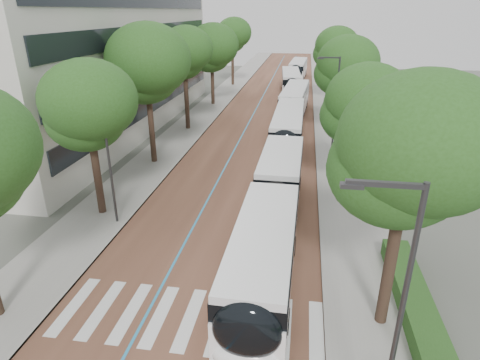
# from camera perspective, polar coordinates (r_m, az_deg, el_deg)

# --- Properties ---
(ground) EXTENTS (160.00, 160.00, 0.00)m
(ground) POSITION_cam_1_polar(r_m,az_deg,el_deg) (16.47, -8.86, -21.19)
(ground) COLOR #51544C
(ground) RESTS_ON ground
(road) EXTENTS (11.00, 140.00, 0.02)m
(road) POSITION_cam_1_polar(r_m,az_deg,el_deg) (52.55, 4.30, 10.39)
(road) COLOR brown
(road) RESTS_ON ground
(sidewalk_left) EXTENTS (4.00, 140.00, 0.12)m
(sidewalk_left) POSITION_cam_1_polar(r_m,az_deg,el_deg) (53.66, -3.84, 10.72)
(sidewalk_left) COLOR #999690
(sidewalk_left) RESTS_ON ground
(sidewalk_right) EXTENTS (4.00, 140.00, 0.12)m
(sidewalk_right) POSITION_cam_1_polar(r_m,az_deg,el_deg) (52.49, 12.61, 9.95)
(sidewalk_right) COLOR #999690
(sidewalk_right) RESTS_ON ground
(kerb_left) EXTENTS (0.20, 140.00, 0.14)m
(kerb_left) POSITION_cam_1_polar(r_m,az_deg,el_deg) (53.28, -1.81, 10.67)
(kerb_left) COLOR gray
(kerb_left) RESTS_ON ground
(kerb_right) EXTENTS (0.20, 140.00, 0.14)m
(kerb_right) POSITION_cam_1_polar(r_m,az_deg,el_deg) (52.40, 10.50, 10.10)
(kerb_right) COLOR gray
(kerb_right) RESTS_ON ground
(zebra_crossing) EXTENTS (10.55, 3.60, 0.01)m
(zebra_crossing) POSITION_cam_1_polar(r_m,az_deg,el_deg) (17.10, -7.15, -18.96)
(zebra_crossing) COLOR silver
(zebra_crossing) RESTS_ON ground
(lane_line_left) EXTENTS (0.12, 126.00, 0.01)m
(lane_line_left) POSITION_cam_1_polar(r_m,az_deg,el_deg) (52.70, 2.54, 10.49)
(lane_line_left) COLOR #2688C0
(lane_line_left) RESTS_ON road
(lane_line_right) EXTENTS (0.12, 126.00, 0.01)m
(lane_line_right) POSITION_cam_1_polar(r_m,az_deg,el_deg) (52.45, 6.07, 10.32)
(lane_line_right) COLOR #2688C0
(lane_line_right) RESTS_ON road
(office_building) EXTENTS (18.11, 40.00, 14.00)m
(office_building) POSITION_cam_1_polar(r_m,az_deg,el_deg) (45.93, -22.95, 15.76)
(office_building) COLOR beige
(office_building) RESTS_ON ground
(hedge) EXTENTS (1.20, 14.00, 0.80)m
(hedge) POSITION_cam_1_polar(r_m,az_deg,el_deg) (16.34, 25.86, -21.65)
(hedge) COLOR #204718
(hedge) RESTS_ON sidewalk_right
(streetlight_near) EXTENTS (1.82, 0.20, 8.00)m
(streetlight_near) POSITION_cam_1_polar(r_m,az_deg,el_deg) (10.75, 21.07, -16.63)
(streetlight_near) COLOR #323235
(streetlight_near) RESTS_ON sidewalk_right
(streetlight_far) EXTENTS (1.82, 0.20, 8.00)m
(streetlight_far) POSITION_cam_1_polar(r_m,az_deg,el_deg) (33.87, 13.23, 11.17)
(streetlight_far) COLOR #323235
(streetlight_far) RESTS_ON sidewalk_right
(lamp_post_left) EXTENTS (0.14, 0.14, 8.00)m
(lamp_post_left) POSITION_cam_1_polar(r_m,az_deg,el_deg) (22.90, -18.21, 3.24)
(lamp_post_left) COLOR #323235
(lamp_post_left) RESTS_ON sidewalk_left
(trees_left) EXTENTS (6.27, 60.50, 10.16)m
(trees_left) POSITION_cam_1_polar(r_m,az_deg,el_deg) (39.16, -8.76, 16.35)
(trees_left) COLOR black
(trees_left) RESTS_ON ground
(trees_right) EXTENTS (5.70, 47.53, 9.27)m
(trees_right) POSITION_cam_1_polar(r_m,az_deg,el_deg) (34.49, 15.25, 14.04)
(trees_right) COLOR black
(trees_right) RESTS_ON ground
(lead_bus) EXTENTS (2.79, 18.43, 3.20)m
(lead_bus) POSITION_cam_1_polar(r_m,az_deg,el_deg) (20.67, 4.59, -5.33)
(lead_bus) COLOR black
(lead_bus) RESTS_ON ground
(bus_queued_0) EXTENTS (2.61, 12.42, 3.20)m
(bus_queued_0) POSITION_cam_1_polar(r_m,az_deg,el_deg) (36.14, 6.82, 7.12)
(bus_queued_0) COLOR white
(bus_queued_0) RESTS_ON ground
(bus_queued_1) EXTENTS (3.28, 12.53, 3.20)m
(bus_queued_1) POSITION_cam_1_polar(r_m,az_deg,el_deg) (47.95, 7.73, 11.01)
(bus_queued_1) COLOR white
(bus_queued_1) RESTS_ON ground
(bus_queued_2) EXTENTS (3.32, 12.53, 3.20)m
(bus_queued_2) POSITION_cam_1_polar(r_m,az_deg,el_deg) (60.89, 7.23, 13.56)
(bus_queued_2) COLOR white
(bus_queued_2) RESTS_ON ground
(bus_queued_3) EXTENTS (3.14, 12.51, 3.20)m
(bus_queued_3) POSITION_cam_1_polar(r_m,az_deg,el_deg) (74.78, 8.23, 15.24)
(bus_queued_3) COLOR white
(bus_queued_3) RESTS_ON ground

